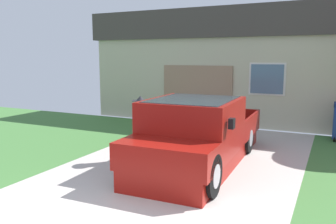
{
  "coord_description": "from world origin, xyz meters",
  "views": [
    {
      "loc": [
        3.07,
        -3.05,
        2.51
      ],
      "look_at": [
        -0.36,
        4.06,
        1.26
      ],
      "focal_mm": 37.07,
      "sensor_mm": 36.0,
      "label": 1
    }
  ],
  "objects_px": {
    "pickup_truck": "(196,136)",
    "house_with_garage": "(240,65)",
    "handbag": "(138,158)",
    "person_with_hat": "(141,124)"
  },
  "relations": [
    {
      "from": "pickup_truck",
      "to": "person_with_hat",
      "type": "xyz_separation_m",
      "value": [
        -1.36,
        -0.16,
        0.19
      ]
    },
    {
      "from": "pickup_truck",
      "to": "house_with_garage",
      "type": "bearing_deg",
      "value": -84.41
    },
    {
      "from": "handbag",
      "to": "house_with_garage",
      "type": "height_order",
      "value": "house_with_garage"
    },
    {
      "from": "pickup_truck",
      "to": "person_with_hat",
      "type": "bearing_deg",
      "value": 4.87
    },
    {
      "from": "handbag",
      "to": "pickup_truck",
      "type": "bearing_deg",
      "value": 13.43
    },
    {
      "from": "person_with_hat",
      "to": "handbag",
      "type": "bearing_deg",
      "value": -80.61
    },
    {
      "from": "pickup_truck",
      "to": "handbag",
      "type": "height_order",
      "value": "pickup_truck"
    },
    {
      "from": "pickup_truck",
      "to": "house_with_garage",
      "type": "distance_m",
      "value": 8.02
    },
    {
      "from": "handbag",
      "to": "house_with_garage",
      "type": "xyz_separation_m",
      "value": [
        0.34,
        8.14,
        2.07
      ]
    },
    {
      "from": "pickup_truck",
      "to": "house_with_garage",
      "type": "xyz_separation_m",
      "value": [
        -1.01,
        7.82,
        1.46
      ]
    }
  ]
}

